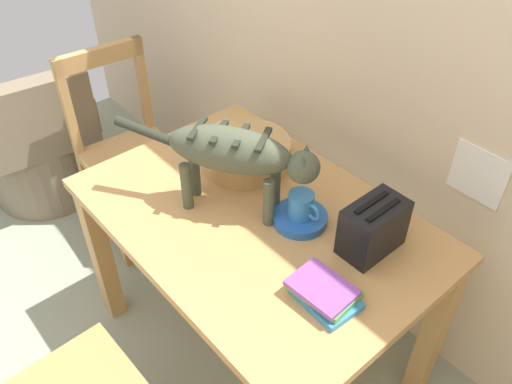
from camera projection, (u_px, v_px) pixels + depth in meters
The scene contains 11 objects.
wall_rear at pixel (375, 18), 1.78m from camera, with size 4.42×0.11×2.50m.
dining_table at pixel (256, 235), 1.81m from camera, with size 1.20×0.82×0.76m.
cat at pixel (236, 154), 1.63m from camera, with size 0.59×0.40×0.32m.
saucer_bowl at pixel (300, 218), 1.72m from camera, with size 0.18×0.18×0.03m, color blue.
coffee_mug at pixel (302, 205), 1.68m from camera, with size 0.13×0.09×0.09m.
magazine at pixel (232, 141), 2.08m from camera, with size 0.27×0.21×0.01m, color silver.
book_stack at pixel (324, 293), 1.46m from camera, with size 0.20×0.15×0.06m.
wicker_basket at pixel (246, 152), 1.94m from camera, with size 0.33×0.33×0.10m.
toaster at pixel (373, 228), 1.58m from camera, with size 0.12×0.20×0.18m.
wooden_chair_far at pixel (129, 152), 2.53m from camera, with size 0.45×0.45×0.94m.
wicker_armchair at pixel (42, 151), 2.85m from camera, with size 0.63×0.64×0.78m.
Camera 1 is at (1.05, 0.30, 1.94)m, focal length 36.73 mm.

